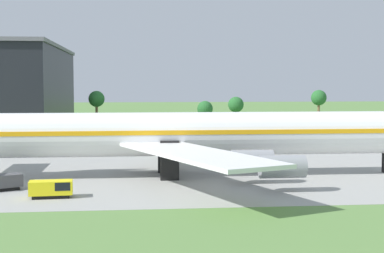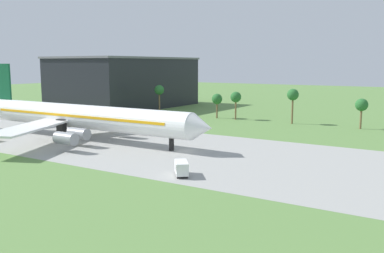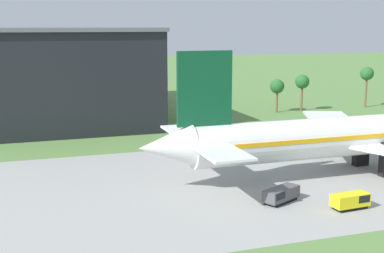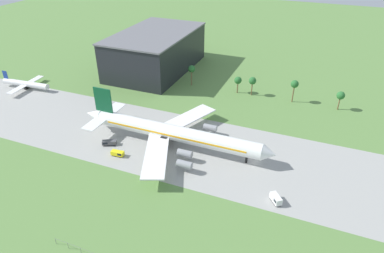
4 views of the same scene
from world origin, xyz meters
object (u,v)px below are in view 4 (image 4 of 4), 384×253
Objects in this scene: catering_van at (276,199)px; terminal_building at (156,51)px; jet_airliner at (172,133)px; fuel_truck at (118,153)px; regional_aircraft at (26,84)px; baggage_tug at (109,143)px.

terminal_building reaches higher than catering_van.
jet_airliner is 45.08m from catering_van.
fuel_truck is 85.97m from terminal_building.
catering_van reaches higher than fuel_truck.
regional_aircraft is 73.29m from baggage_tug.
jet_airliner is 24.66m from baggage_tug.
catering_van is at bearing -6.53° from baggage_tug.
baggage_tug is at bearing -75.95° from terminal_building.
regional_aircraft is at bearing 156.77° from fuel_truck.
baggage_tug is at bearing -158.41° from jet_airliner.
fuel_truck reaches higher than baggage_tug.
fuel_truck is at bearing -33.85° from baggage_tug.
regional_aircraft is at bearing 165.26° from catering_van.
jet_airliner is 21.12m from fuel_truck.
regional_aircraft is at bearing -134.82° from terminal_building.
jet_airliner is at bearing 21.59° from baggage_tug.
baggage_tug is 8.55m from fuel_truck.
baggage_tug is 1.19× the size of catering_van.
baggage_tug is (-22.53, -8.92, -4.60)m from jet_airliner.
regional_aircraft reaches higher than baggage_tug.
terminal_building is at bearing 104.05° from baggage_tug.
jet_airliner is at bearing 41.57° from fuel_truck.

